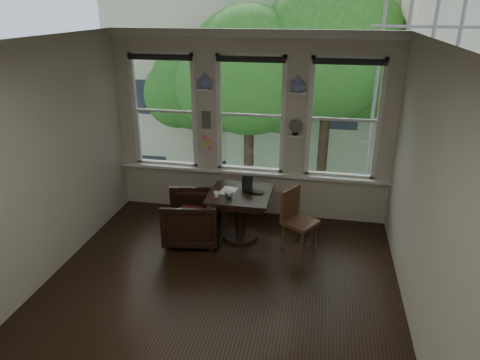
% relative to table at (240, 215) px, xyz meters
% --- Properties ---
extents(ground, '(4.50, 4.50, 0.00)m').
position_rel_table_xyz_m(ground, '(-0.01, -1.30, -0.38)').
color(ground, black).
rests_on(ground, ground).
extents(ceiling, '(4.50, 4.50, 0.00)m').
position_rel_table_xyz_m(ceiling, '(-0.01, -1.30, 2.62)').
color(ceiling, silver).
rests_on(ceiling, ground).
extents(wall_back, '(4.50, 0.00, 4.50)m').
position_rel_table_xyz_m(wall_back, '(-0.01, 0.95, 1.12)').
color(wall_back, beige).
rests_on(wall_back, ground).
extents(wall_front, '(4.50, 0.00, 4.50)m').
position_rel_table_xyz_m(wall_front, '(-0.01, -3.55, 1.12)').
color(wall_front, beige).
rests_on(wall_front, ground).
extents(wall_left, '(0.00, 4.50, 4.50)m').
position_rel_table_xyz_m(wall_left, '(-2.26, -1.30, 1.12)').
color(wall_left, beige).
rests_on(wall_left, ground).
extents(wall_right, '(0.00, 4.50, 4.50)m').
position_rel_table_xyz_m(wall_right, '(2.24, -1.30, 1.12)').
color(wall_right, beige).
rests_on(wall_right, ground).
extents(window_left, '(1.10, 0.12, 1.90)m').
position_rel_table_xyz_m(window_left, '(-1.46, 0.95, 1.32)').
color(window_left, white).
rests_on(window_left, ground).
extents(window_center, '(1.10, 0.12, 1.90)m').
position_rel_table_xyz_m(window_center, '(-0.01, 0.95, 1.32)').
color(window_center, white).
rests_on(window_center, ground).
extents(window_right, '(1.10, 0.12, 1.90)m').
position_rel_table_xyz_m(window_right, '(1.44, 0.95, 1.32)').
color(window_right, white).
rests_on(window_right, ground).
extents(shelf_left, '(0.26, 0.16, 0.03)m').
position_rel_table_xyz_m(shelf_left, '(-0.74, 0.85, 1.73)').
color(shelf_left, white).
rests_on(shelf_left, ground).
extents(shelf_right, '(0.26, 0.16, 0.03)m').
position_rel_table_xyz_m(shelf_right, '(0.71, 0.85, 1.73)').
color(shelf_right, white).
rests_on(shelf_right, ground).
extents(intercom, '(0.14, 0.06, 0.28)m').
position_rel_table_xyz_m(intercom, '(-0.74, 0.88, 1.23)').
color(intercom, '#59544F').
rests_on(intercom, ground).
extents(sticky_notes, '(0.16, 0.01, 0.24)m').
position_rel_table_xyz_m(sticky_notes, '(-0.74, 0.88, 0.88)').
color(sticky_notes, pink).
rests_on(sticky_notes, ground).
extents(desk_fan, '(0.20, 0.20, 0.24)m').
position_rel_table_xyz_m(desk_fan, '(0.71, 0.83, 1.16)').
color(desk_fan, '#59544F').
rests_on(desk_fan, ground).
extents(vase_left, '(0.24, 0.24, 0.25)m').
position_rel_table_xyz_m(vase_left, '(-0.74, 0.85, 1.86)').
color(vase_left, silver).
rests_on(vase_left, shelf_left).
extents(vase_right, '(0.24, 0.24, 0.25)m').
position_rel_table_xyz_m(vase_right, '(0.71, 0.85, 1.86)').
color(vase_right, silver).
rests_on(vase_right, shelf_right).
extents(table, '(0.90, 0.90, 0.75)m').
position_rel_table_xyz_m(table, '(0.00, 0.00, 0.00)').
color(table, black).
rests_on(table, ground).
extents(armchair_left, '(0.94, 0.92, 0.75)m').
position_rel_table_xyz_m(armchair_left, '(-0.69, -0.24, -0.00)').
color(armchair_left, black).
rests_on(armchair_left, ground).
extents(cushion_red, '(0.45, 0.45, 0.06)m').
position_rel_table_xyz_m(cushion_red, '(-0.69, -0.24, 0.08)').
color(cushion_red, maroon).
rests_on(cushion_red, armchair_left).
extents(side_chair_right, '(0.58, 0.58, 0.92)m').
position_rel_table_xyz_m(side_chair_right, '(0.91, -0.20, 0.09)').
color(side_chair_right, '#4C321B').
rests_on(side_chair_right, ground).
extents(laptop, '(0.34, 0.25, 0.02)m').
position_rel_table_xyz_m(laptop, '(0.18, 0.02, 0.39)').
color(laptop, black).
rests_on(laptop, table).
extents(mug, '(0.10, 0.10, 0.08)m').
position_rel_table_xyz_m(mug, '(-0.31, -0.22, 0.42)').
color(mug, white).
rests_on(mug, table).
extents(drinking_glass, '(0.15, 0.15, 0.10)m').
position_rel_table_xyz_m(drinking_glass, '(-0.12, -0.22, 0.42)').
color(drinking_glass, white).
rests_on(drinking_glass, table).
extents(tablet, '(0.17, 0.09, 0.22)m').
position_rel_table_xyz_m(tablet, '(0.08, 0.12, 0.48)').
color(tablet, black).
rests_on(tablet, table).
extents(papers, '(0.26, 0.33, 0.00)m').
position_rel_table_xyz_m(papers, '(-0.19, 0.04, 0.38)').
color(papers, silver).
rests_on(papers, table).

